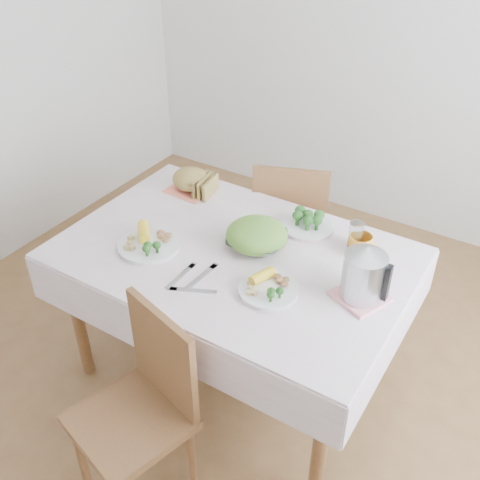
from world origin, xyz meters
The scene contains 19 objects.
floor centered at (0.00, 0.00, 0.00)m, with size 3.60×3.60×0.00m, color brown.
back_wall centered at (0.00, 1.80, 1.35)m, with size 3.60×3.60×0.00m, color silver.
dining_table centered at (0.00, 0.00, 0.38)m, with size 1.40×0.90×0.75m, color brown.
tablecloth centered at (0.00, 0.00, 0.76)m, with size 1.50×1.00×0.01m, color silver.
chair_near centered at (0.01, -0.74, 0.47)m, with size 0.39×0.39×0.87m, color brown.
chair_far centered at (-0.09, 0.74, 0.47)m, with size 0.41×0.41×0.90m, color brown.
salad_bowl centered at (0.07, 0.08, 0.79)m, with size 0.26×0.26×0.06m, color white.
dinner_plate_left centered at (-0.33, -0.17, 0.77)m, with size 0.28×0.28×0.02m, color white.
dinner_plate_right centered at (0.26, -0.15, 0.77)m, with size 0.24×0.24×0.02m, color white.
broccoli_plate centered at (0.18, 0.34, 0.77)m, with size 0.26×0.26×0.02m, color beige.
napkin centered at (-0.48, 0.34, 0.76)m, with size 0.21×0.21×0.00m, color #FF7F5B.
bread_loaf centered at (-0.48, 0.34, 0.82)m, with size 0.19×0.18×0.11m, color olive.
yellow_mug centered at (0.46, 0.29, 0.81)m, with size 0.11×0.11×0.09m, color orange.
glass_tumbler centered at (0.43, 0.32, 0.83)m, with size 0.06×0.06×0.12m, color white.
pink_tray centered at (0.58, 0.01, 0.77)m, with size 0.18×0.18×0.01m, color pink.
electric_kettle centered at (0.58, 0.01, 0.88)m, with size 0.16×0.16×0.23m, color #B2B5BA.
fork_left centered at (-0.09, -0.26, 0.76)m, with size 0.02×0.19×0.00m, color silver.
fork_right centered at (-0.02, -0.22, 0.76)m, with size 0.02×0.19×0.00m, color silver.
knife centered at (0.01, -0.31, 0.76)m, with size 0.02×0.19×0.00m, color silver.
Camera 1 is at (1.07, -1.65, 2.21)m, focal length 42.00 mm.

